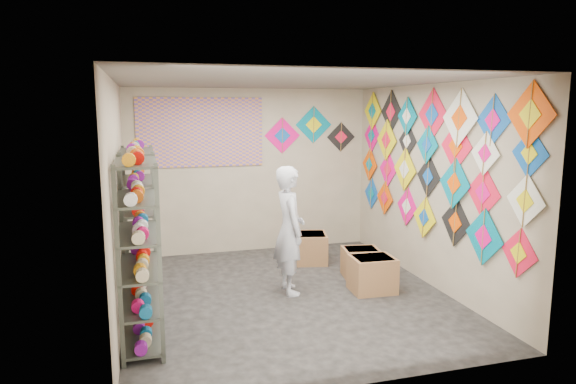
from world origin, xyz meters
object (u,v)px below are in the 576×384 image
object	(u,v)px
carton_b	(361,262)
carton_c	(311,248)
carton_a	(372,274)
shelf_rack_front	(140,252)
shopkeeper	(289,230)
shelf_rack_back	(140,224)

from	to	relation	value
carton_b	carton_c	bearing A→B (deg)	128.35
carton_a	carton_b	distance (m)	0.61
carton_a	shelf_rack_front	bearing A→B (deg)	-163.69
shelf_rack_front	carton_b	distance (m)	3.36
shopkeeper	carton_c	size ratio (longest dim) A/B	3.17
shelf_rack_back	carton_b	bearing A→B (deg)	0.15
shelf_rack_back	carton_b	xyz separation A→B (m)	(3.00, 0.01, -0.75)
carton_a	carton_b	xyz separation A→B (m)	(0.10, 0.60, -0.03)
carton_a	carton_b	size ratio (longest dim) A/B	1.11
shelf_rack_front	shopkeeper	world-z (taller)	shelf_rack_front
shopkeeper	carton_a	distance (m)	1.24
shelf_rack_front	carton_a	distance (m)	3.07
carton_b	carton_a	bearing A→B (deg)	-90.47
shopkeeper	carton_c	world-z (taller)	shopkeeper
carton_c	shopkeeper	bearing A→B (deg)	-107.33
shelf_rack_back	carton_c	bearing A→B (deg)	18.42
shelf_rack_back	shopkeeper	xyz separation A→B (m)	(1.85, -0.32, -0.12)
carton_c	shelf_rack_back	bearing A→B (deg)	-148.45
shelf_rack_front	carton_a	size ratio (longest dim) A/B	3.42
shelf_rack_front	carton_b	xyz separation A→B (m)	(3.00, 1.31, -0.75)
carton_a	carton_b	bearing A→B (deg)	83.18
carton_b	carton_c	world-z (taller)	carton_c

